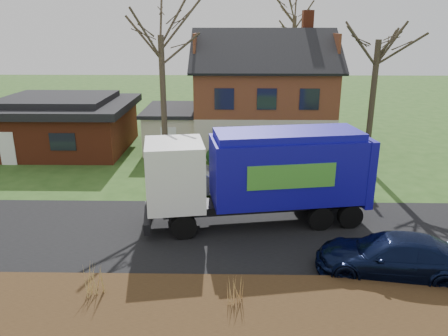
{
  "coord_description": "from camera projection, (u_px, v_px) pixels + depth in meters",
  "views": [
    {
      "loc": [
        -0.11,
        -16.45,
        8.36
      ],
      "look_at": [
        -0.47,
        2.5,
        2.1
      ],
      "focal_mm": 35.0,
      "sensor_mm": 36.0,
      "label": 1
    }
  ],
  "objects": [
    {
      "name": "grass_clump_west",
      "position": [
        94.0,
        279.0,
        13.59
      ],
      "size": [
        0.38,
        0.31,
        0.99
      ],
      "color": "tan",
      "rests_on": "mulch_verge"
    },
    {
      "name": "main_house",
      "position": [
        255.0,
        90.0,
        30.15
      ],
      "size": [
        12.95,
        8.95,
        9.26
      ],
      "color": "beige",
      "rests_on": "ground"
    },
    {
      "name": "road",
      "position": [
        234.0,
        234.0,
        18.23
      ],
      "size": [
        80.0,
        7.0,
        0.02
      ],
      "primitive_type": "cube",
      "color": "black",
      "rests_on": "ground"
    },
    {
      "name": "ground",
      "position": [
        234.0,
        234.0,
        18.24
      ],
      "size": [
        120.0,
        120.0,
        0.0
      ],
      "primitive_type": "plane",
      "color": "#2A4D19",
      "rests_on": "ground"
    },
    {
      "name": "ranch_house",
      "position": [
        61.0,
        123.0,
        30.23
      ],
      "size": [
        9.8,
        8.2,
        3.7
      ],
      "color": "maroon",
      "rests_on": "ground"
    },
    {
      "name": "tree_back",
      "position": [
        296.0,
        1.0,
        36.76
      ],
      "size": [
        3.87,
        3.87,
        12.26
      ],
      "color": "#423628",
      "rests_on": "ground"
    },
    {
      "name": "garbage_truck",
      "position": [
        263.0,
        171.0,
        18.64
      ],
      "size": [
        9.9,
        4.11,
        4.12
      ],
      "rotation": [
        0.0,
        0.0,
        0.16
      ],
      "color": "black",
      "rests_on": "ground"
    },
    {
      "name": "tree_front_west",
      "position": [
        160.0,
        12.0,
        22.72
      ],
      "size": [
        3.66,
        3.66,
        10.86
      ],
      "color": "#413527",
      "rests_on": "ground"
    },
    {
      "name": "mulch_verge",
      "position": [
        235.0,
        310.0,
        13.16
      ],
      "size": [
        80.0,
        3.5,
        0.3
      ],
      "primitive_type": "cube",
      "color": "black",
      "rests_on": "ground"
    },
    {
      "name": "navy_wagon",
      "position": [
        392.0,
        256.0,
        15.05
      ],
      "size": [
        5.42,
        2.87,
        1.5
      ],
      "primitive_type": "imported",
      "rotation": [
        0.0,
        0.0,
        -1.73
      ],
      "color": "black",
      "rests_on": "ground"
    },
    {
      "name": "silver_sedan",
      "position": [
        197.0,
        180.0,
        22.38
      ],
      "size": [
        4.55,
        1.61,
        1.49
      ],
      "primitive_type": "imported",
      "rotation": [
        0.0,
        0.0,
        1.58
      ],
      "color": "#929499",
      "rests_on": "ground"
    },
    {
      "name": "tree_front_east",
      "position": [
        381.0,
        16.0,
        24.0
      ],
      "size": [
        3.88,
        3.88,
        10.78
      ],
      "color": "#3A3122",
      "rests_on": "ground"
    },
    {
      "name": "grass_clump_mid",
      "position": [
        235.0,
        288.0,
        13.14
      ],
      "size": [
        0.36,
        0.3,
        1.01
      ],
      "color": "tan",
      "rests_on": "mulch_verge"
    }
  ]
}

